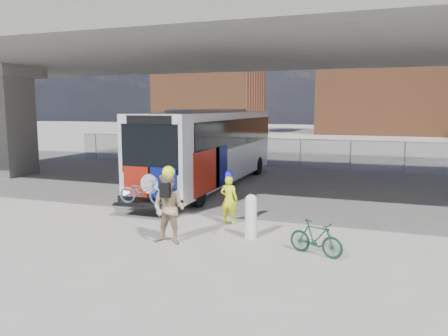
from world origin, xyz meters
The scene contains 10 objects.
ground centered at (0.00, 0.00, 0.00)m, with size 160.00×160.00×0.00m, color #9E9991.
bus centered at (-2.00, 4.63, 2.11)m, with size 2.67×12.91×3.69m.
overpass centered at (0.00, 4.00, 6.54)m, with size 40.00×16.00×7.95m.
chainlink_fence centered at (0.00, 12.00, 1.42)m, with size 30.00×0.06×30.00m.
brick_buildings centered at (1.23, 48.23, 5.42)m, with size 54.00×22.00×12.00m.
smokestack centered at (14.00, 55.00, 12.50)m, with size 2.20×2.20×25.00m, color brown.
bollard centered at (2.18, -2.99, 0.70)m, with size 0.34×0.34×1.31m.
cyclist_hivis centered at (1.06, -1.69, 0.85)m, with size 0.59×0.40×1.76m.
cyclist_tan centered at (0.18, -4.25, 1.04)m, with size 0.99×0.78×2.20m.
bike_parked centered at (4.17, -3.84, 0.45)m, with size 0.43×1.51×0.91m, color #133B23.
Camera 1 is at (5.60, -14.87, 3.80)m, focal length 35.00 mm.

